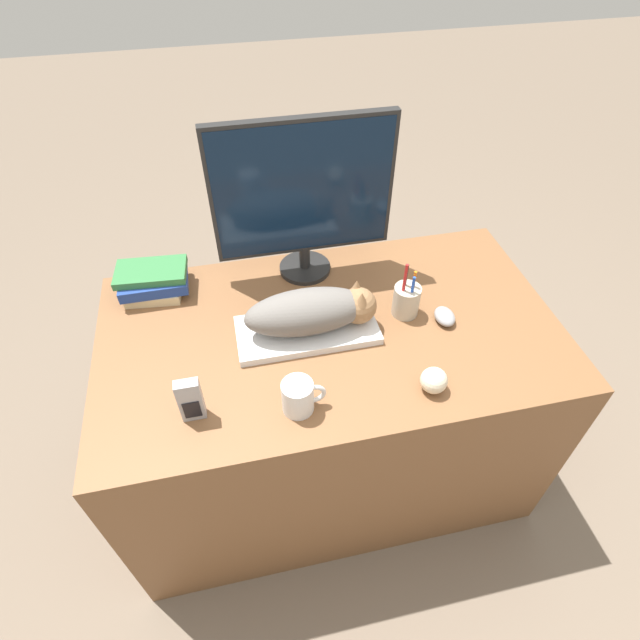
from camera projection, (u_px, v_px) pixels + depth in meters
The scene contains 11 objects.
ground_plane at pixel (352, 556), 1.79m from camera, with size 12.00×12.00×0.00m, color #6B5B4C.
desk at pixel (329, 404), 1.78m from camera, with size 1.39×0.78×0.78m.
keyboard at pixel (307, 330), 1.49m from camera, with size 0.42×0.19×0.02m.
cat at pixel (316, 310), 1.44m from camera, with size 0.39×0.15×0.13m.
monitor at pixel (303, 194), 1.50m from camera, with size 0.56×0.17×0.53m.
computer_mouse at pixel (445, 316), 1.52m from camera, with size 0.06×0.08×0.04m.
coffee_mug at pixel (299, 397), 1.27m from camera, with size 0.12×0.08×0.10m.
pen_cup at pixel (406, 300), 1.52m from camera, with size 0.08×0.08×0.20m.
baseball at pixel (434, 380), 1.32m from camera, with size 0.07×0.07×0.07m.
phone at pixel (191, 400), 1.24m from camera, with size 0.06×0.03×0.13m.
book_stack at pixel (153, 280), 1.59m from camera, with size 0.23×0.16×0.09m.
Camera 1 is at (-0.25, -0.63, 1.86)m, focal length 28.00 mm.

